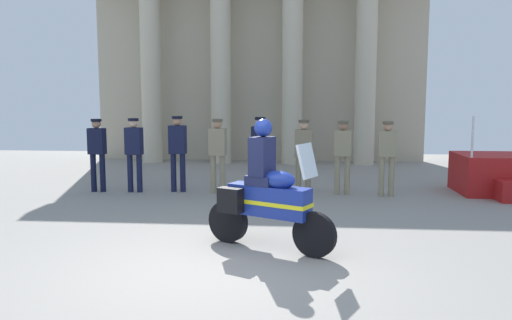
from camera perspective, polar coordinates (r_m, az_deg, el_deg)
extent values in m
plane|color=gray|center=(6.59, -5.53, -12.55)|extent=(28.00, 28.00, 0.00)
cube|color=#B6AB91|center=(17.92, 0.30, 10.99)|extent=(11.30, 0.30, 6.87)
cylinder|color=beige|center=(17.62, -11.64, 9.47)|extent=(0.67, 0.67, 5.98)
cylinder|color=beige|center=(17.10, -3.95, 9.68)|extent=(0.67, 0.67, 5.98)
cylinder|color=beige|center=(16.90, 4.08, 9.71)|extent=(0.67, 0.67, 5.98)
cylinder|color=beige|center=(17.03, 12.14, 9.55)|extent=(0.67, 0.67, 5.98)
cube|color=#A51919|center=(13.13, 26.66, -1.40)|extent=(2.43, 1.51, 0.90)
cylinder|color=silver|center=(12.02, 23.03, 2.38)|extent=(0.05, 0.05, 0.90)
cylinder|color=black|center=(12.52, -17.69, -1.38)|extent=(0.13, 0.13, 0.89)
cylinder|color=black|center=(12.44, -16.75, -1.40)|extent=(0.13, 0.13, 0.89)
cube|color=black|center=(12.40, -17.34, 2.02)|extent=(0.40, 0.26, 0.60)
sphere|color=#997056|center=(12.37, -17.41, 3.89)|extent=(0.21, 0.21, 0.21)
cylinder|color=black|center=(12.37, -17.43, 4.26)|extent=(0.24, 0.24, 0.06)
cylinder|color=#141938|center=(12.24, -13.87, -1.44)|extent=(0.13, 0.13, 0.88)
cylinder|color=#141938|center=(12.17, -12.89, -1.46)|extent=(0.13, 0.13, 0.88)
cube|color=#141938|center=(12.12, -13.48, 2.07)|extent=(0.40, 0.26, 0.62)
sphere|color=beige|center=(12.09, -13.54, 4.04)|extent=(0.21, 0.21, 0.21)
cylinder|color=black|center=(12.09, -13.55, 4.41)|extent=(0.24, 0.24, 0.06)
cylinder|color=#141938|center=(12.08, -9.19, -1.40)|extent=(0.13, 0.13, 0.90)
cylinder|color=#141938|center=(12.03, -8.18, -1.42)|extent=(0.13, 0.13, 0.90)
cube|color=#141938|center=(11.97, -8.76, 2.26)|extent=(0.40, 0.26, 0.66)
sphere|color=tan|center=(11.94, -8.80, 4.34)|extent=(0.21, 0.21, 0.21)
cylinder|color=black|center=(11.94, -8.80, 4.71)|extent=(0.24, 0.24, 0.06)
cylinder|color=gray|center=(11.79, -4.80, -1.59)|extent=(0.13, 0.13, 0.88)
cylinder|color=gray|center=(11.75, -3.74, -1.61)|extent=(0.13, 0.13, 0.88)
cube|color=gray|center=(11.68, -4.31, 2.03)|extent=(0.40, 0.26, 0.62)
sphere|color=tan|center=(11.65, -4.33, 4.05)|extent=(0.21, 0.21, 0.21)
cylinder|color=brown|center=(11.65, -4.33, 4.44)|extent=(0.24, 0.24, 0.06)
cylinder|color=black|center=(11.61, -0.08, -1.68)|extent=(0.13, 0.13, 0.89)
cylinder|color=black|center=(11.59, 1.00, -1.70)|extent=(0.13, 0.13, 0.89)
cube|color=black|center=(11.51, 0.46, 2.11)|extent=(0.40, 0.26, 0.66)
sphere|color=tan|center=(11.48, 0.47, 4.28)|extent=(0.21, 0.21, 0.21)
cylinder|color=black|center=(11.47, 0.47, 4.67)|extent=(0.24, 0.24, 0.06)
cylinder|color=#7A7056|center=(11.65, 4.76, -1.77)|extent=(0.13, 0.13, 0.85)
cylinder|color=#7A7056|center=(11.65, 5.84, -1.78)|extent=(0.13, 0.13, 0.85)
cube|color=#7A7056|center=(11.56, 5.34, 1.85)|extent=(0.40, 0.26, 0.63)
sphere|color=tan|center=(11.53, 5.36, 3.93)|extent=(0.21, 0.21, 0.21)
cylinder|color=#494334|center=(11.52, 5.37, 4.33)|extent=(0.24, 0.24, 0.06)
cylinder|color=gray|center=(11.74, 9.07, -1.69)|extent=(0.13, 0.13, 0.88)
cylinder|color=gray|center=(11.76, 10.14, -1.70)|extent=(0.13, 0.13, 0.88)
cube|color=gray|center=(11.66, 9.68, 1.86)|extent=(0.40, 0.26, 0.58)
sphere|color=#997056|center=(11.63, 9.72, 3.80)|extent=(0.21, 0.21, 0.21)
cylinder|color=brown|center=(11.63, 9.73, 4.18)|extent=(0.24, 0.24, 0.06)
cylinder|color=gray|center=(11.72, 13.82, -1.78)|extent=(0.13, 0.13, 0.89)
cylinder|color=gray|center=(11.76, 14.88, -1.79)|extent=(0.13, 0.13, 0.89)
cube|color=gray|center=(11.65, 14.46, 1.76)|extent=(0.40, 0.26, 0.56)
sphere|color=tan|center=(11.62, 14.52, 3.67)|extent=(0.21, 0.21, 0.21)
cylinder|color=brown|center=(11.62, 14.54, 4.05)|extent=(0.24, 0.24, 0.06)
cylinder|color=black|center=(7.15, 6.53, -8.30)|extent=(0.62, 0.38, 0.64)
cylinder|color=black|center=(7.86, -3.13, -6.86)|extent=(0.63, 0.41, 0.64)
cube|color=navy|center=(7.39, 1.47, -4.57)|extent=(1.25, 0.85, 0.44)
ellipsoid|color=navy|center=(7.26, 2.50, -2.22)|extent=(0.61, 0.52, 0.26)
cube|color=yellow|center=(7.39, 1.47, -4.72)|extent=(1.27, 0.86, 0.06)
cube|color=silver|center=(7.01, 5.73, -0.10)|extent=(0.32, 0.43, 0.47)
cube|color=black|center=(7.86, -0.72, -3.86)|extent=(0.40, 0.32, 0.36)
cube|color=black|center=(7.44, -2.88, -4.50)|extent=(0.40, 0.32, 0.36)
cube|color=#191E42|center=(7.40, 0.68, -2.27)|extent=(0.51, 0.48, 0.14)
cube|color=#191E42|center=(7.35, 0.68, 0.43)|extent=(0.39, 0.44, 0.56)
sphere|color=navy|center=(7.30, 0.82, 3.61)|extent=(0.26, 0.26, 0.26)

